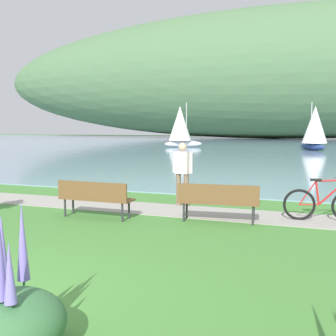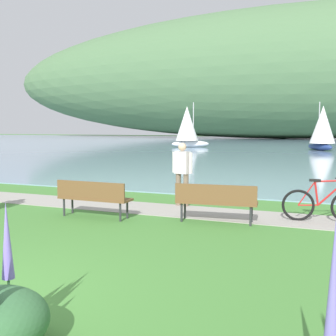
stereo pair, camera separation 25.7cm
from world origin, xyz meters
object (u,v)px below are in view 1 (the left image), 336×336
Objects in this scene: park_bench_further_along at (95,196)px; sailboat_nearest_to_shore at (180,126)px; person_at_shoreline at (182,170)px; sailboat_toward_hillside at (315,128)px; park_bench_near_camera at (218,200)px; bicycle_leaning_near_bench at (324,204)px.

park_bench_further_along is 33.91m from sailboat_nearest_to_shore.
person_at_shoreline is at bearing 55.75° from park_bench_further_along.
park_bench_further_along is at bearing -98.30° from sailboat_toward_hillside.
park_bench_further_along is at bearing -75.04° from sailboat_nearest_to_shore.
sailboat_nearest_to_shore is (-10.20, 30.59, 1.27)m from person_at_shoreline.
person_at_shoreline is 0.39× the size of sailboat_toward_hillside.
park_bench_near_camera is 0.42× the size of sailboat_toward_hillside.
park_bench_further_along is 0.38× the size of sailboat_nearest_to_shore.
person_at_shoreline is at bearing -71.56° from sailboat_nearest_to_shore.
sailboat_nearest_to_shore is at bearing 173.79° from sailboat_toward_hillside.
sailboat_nearest_to_shore is at bearing 113.79° from bicycle_leaning_near_bench.
park_bench_further_along is 1.06× the size of person_at_shoreline.
bicycle_leaning_near_bench is at bearing 16.73° from park_bench_further_along.
sailboat_nearest_to_shore is (-13.76, 31.21, 1.85)m from bicycle_leaning_near_bench.
sailboat_nearest_to_shore is at bearing 104.96° from park_bench_further_along.
sailboat_toward_hillside reaches higher than bicycle_leaning_near_bench.
bicycle_leaning_near_bench is 1.03× the size of person_at_shoreline.
bicycle_leaning_near_bench is at bearing 23.27° from park_bench_near_camera.
bicycle_leaning_near_bench is at bearing -66.21° from sailboat_nearest_to_shore.
park_bench_further_along is 1.03× the size of bicycle_leaning_near_bench.
bicycle_leaning_near_bench is (5.02, 1.51, -0.12)m from park_bench_further_along.
person_at_shoreline is 0.36× the size of sailboat_nearest_to_shore.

